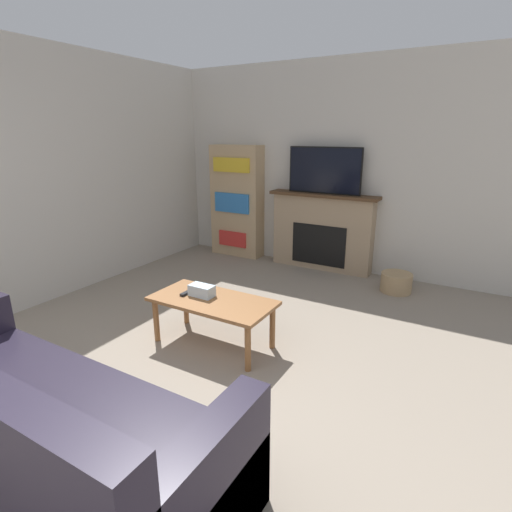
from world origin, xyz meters
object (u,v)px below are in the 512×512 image
Objects in this scene: tv at (324,170)px; couch at (33,431)px; bookshelf at (237,202)px; coffee_table at (213,305)px; storage_basket at (396,282)px; fireplace at (322,231)px.

couch is (-0.02, -4.08, -1.03)m from tv.
bookshelf is at bearing -179.90° from tv.
couch is 4.32m from bookshelf.
couch is 1.40× the size of bookshelf.
couch is at bearing -88.96° from coffee_table.
couch is at bearing -106.60° from storage_basket.
bookshelf is at bearing -179.07° from fireplace.
coffee_table is at bearing -91.14° from tv.
couch is 2.12× the size of coffee_table.
coffee_table is at bearing -61.81° from bookshelf.
tv is at bearing 88.86° from coffee_table.
tv is at bearing -90.00° from fireplace.
tv is 0.91× the size of coffee_table.
couch is at bearing -90.26° from tv.
tv is 1.45m from bookshelf.
tv is 1.67m from storage_basket.
tv reaches higher than couch.
fireplace is at bearing 90.00° from tv.
storage_basket is (1.11, 3.72, -0.19)m from couch.
coffee_table is (-0.05, -2.43, -0.96)m from tv.
storage_basket is (2.44, -0.35, -0.70)m from bookshelf.
couch is 3.89m from storage_basket.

